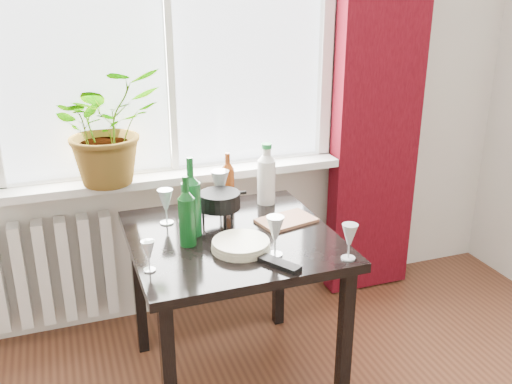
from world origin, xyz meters
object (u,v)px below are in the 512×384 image
object	(u,v)px
cleaning_bottle	(266,173)
tv_remote	(279,264)
wineglass_back_left	(166,206)
wineglass_front_left	(149,256)
wineglass_back_center	(220,191)
fondue_pot	(220,208)
wine_bottle_right	(191,196)
wineglass_far_right	(349,241)
radiator	(32,274)
wine_bottle_left	(187,211)
wineglass_front_right	(275,236)
table	(232,254)
cutting_board	(286,220)
potted_plant	(107,126)
plate_stack	(241,245)
bottle_amber	(228,178)

from	to	relation	value
cleaning_bottle	tv_remote	xyz separation A→B (m)	(-0.18, -0.62, -0.14)
wineglass_back_left	wineglass_front_left	distance (m)	0.44
wineglass_back_center	fondue_pot	xyz separation A→B (m)	(-0.04, -0.13, -0.03)
wine_bottle_right	wineglass_back_left	xyz separation A→B (m)	(-0.08, 0.15, -0.09)
cleaning_bottle	wineglass_far_right	distance (m)	0.66
radiator	wine_bottle_left	bearing A→B (deg)	-45.04
wine_bottle_right	cleaning_bottle	size ratio (longest dim) A/B	1.14
cleaning_bottle	wineglass_front_right	bearing A→B (deg)	-107.10
table	cutting_board	bearing A→B (deg)	10.83
potted_plant	wineglass_front_left	xyz separation A→B (m)	(0.05, -0.74, -0.32)
wine_bottle_right	wineglass_front_left	distance (m)	0.36
plate_stack	wineglass_front_left	bearing A→B (deg)	-171.85
wineglass_front_right	fondue_pot	distance (m)	0.40
wineglass_back_center	plate_stack	size ratio (longest dim) A/B	0.85
wineglass_back_center	plate_stack	distance (m)	0.42
radiator	wine_bottle_right	size ratio (longest dim) A/B	2.31
wineglass_back_center	wineglass_front_left	size ratio (longest dim) A/B	1.65
cleaning_bottle	cutting_board	world-z (taller)	cleaning_bottle
table	bottle_amber	distance (m)	0.44
radiator	wineglass_back_left	size ratio (longest dim) A/B	4.93
wine_bottle_right	fondue_pot	distance (m)	0.20
wine_bottle_left	wineglass_front_left	bearing A→B (deg)	-137.75
potted_plant	table	bearing A→B (deg)	-52.05
wine_bottle_left	wineglass_back_center	world-z (taller)	wine_bottle_left
wineglass_far_right	cutting_board	distance (m)	0.43
table	potted_plant	bearing A→B (deg)	127.95
table	cutting_board	world-z (taller)	cutting_board
bottle_amber	cleaning_bottle	bearing A→B (deg)	-22.96
cutting_board	wineglass_back_center	bearing A→B (deg)	137.63
potted_plant	bottle_amber	distance (m)	0.61
wineglass_front_left	tv_remote	xyz separation A→B (m)	(0.47, -0.13, -0.05)
wineglass_front_right	wineglass_back_center	world-z (taller)	wineglass_back_center
radiator	cleaning_bottle	bearing A→B (deg)	-16.75
table	wine_bottle_right	xyz separation A→B (m)	(-0.16, 0.06, 0.27)
table	cleaning_bottle	world-z (taller)	cleaning_bottle
wineglass_back_center	wineglass_front_left	bearing A→B (deg)	-131.49
tv_remote	table	bearing A→B (deg)	73.61
radiator	wine_bottle_left	xyz separation A→B (m)	(0.65, -0.65, 0.51)
wine_bottle_left	cleaning_bottle	world-z (taller)	cleaning_bottle
fondue_pot	tv_remote	world-z (taller)	fondue_pot
table	wineglass_front_left	size ratio (longest dim) A/B	6.89
bottle_amber	tv_remote	xyz separation A→B (m)	(-0.01, -0.69, -0.12)
radiator	potted_plant	xyz separation A→B (m)	(0.42, -0.08, 0.74)
cleaning_bottle	wineglass_back_center	world-z (taller)	cleaning_bottle
table	wineglass_front_right	world-z (taller)	wineglass_front_right
fondue_pot	radiator	bearing A→B (deg)	132.94
wineglass_back_center	tv_remote	distance (m)	0.61
bottle_amber	cutting_board	xyz separation A→B (m)	(0.17, -0.31, -0.12)
wineglass_far_right	fondue_pot	size ratio (longest dim) A/B	0.71
wineglass_front_left	fondue_pot	size ratio (longest dim) A/B	0.59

